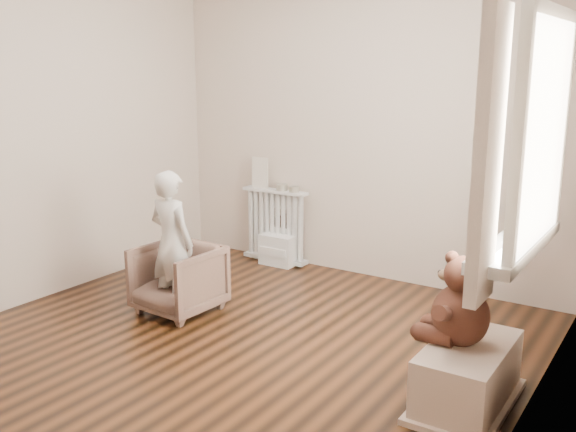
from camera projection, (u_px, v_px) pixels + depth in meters
The scene contains 18 objects.
floor at pixel (231, 346), 4.18m from camera, with size 3.60×3.60×0.01m, color black.
back_wall at pixel (361, 125), 5.35m from camera, with size 3.60×0.02×2.60m, color beige.
left_wall at pixel (39, 131), 4.84m from camera, with size 0.02×3.60×2.60m, color beige.
right_wall at pixel (537, 174), 2.93m from camera, with size 0.02×3.60×2.60m, color beige.
window at pixel (545, 135), 3.16m from camera, with size 0.03×0.90×1.10m, color white.
window_sill at pixel (516, 245), 3.34m from camera, with size 0.22×1.10×0.06m, color silver.
curtain_left at pixel (488, 159), 2.77m from camera, with size 0.06×0.26×1.30m, color beige.
curtain_right at pixel (545, 135), 3.70m from camera, with size 0.06×0.26×1.30m, color beige.
radiator at pixel (275, 221), 5.88m from camera, with size 0.65×0.12×0.68m, color silver.
paper_doll at pixel (260, 173), 5.87m from camera, with size 0.17×0.02×0.28m, color beige.
tin_a at pixel (282, 187), 5.77m from camera, with size 0.10×0.10×0.06m, color #A59E8C.
tin_b at pixel (294, 189), 5.70m from camera, with size 0.09×0.09×0.05m, color #A59E8C.
toy_vanity at pixel (280, 235), 5.85m from camera, with size 0.33×0.23×0.51m, color silver.
armchair at pixel (178, 279), 4.70m from camera, with size 0.54×0.56×0.51m, color brown.
child at pixel (172, 242), 4.60m from camera, with size 0.38×0.25×1.05m, color beige.
toy_bench at pixel (468, 370), 3.42m from camera, with size 0.39×0.73×0.34m, color beige.
teddy_bear at pixel (462, 284), 3.34m from camera, with size 0.40×0.31×0.49m, color #331810, non-canonical shape.
plush_cat at pixel (523, 215), 3.43m from camera, with size 0.17×0.27×0.23m, color #655E54, non-canonical shape.
Camera 1 is at (2.43, -3.05, 1.78)m, focal length 40.00 mm.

